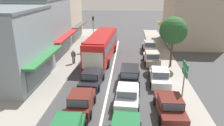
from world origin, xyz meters
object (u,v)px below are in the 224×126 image
object	(u,v)px
sedan_queue_far_back	(92,79)
street_tree_right	(173,31)
sedan_adjacent_lane_lead	(127,96)
parked_hatchback_kerb_third	(152,58)
wagon_queue_gap_filler	(130,75)
pedestrian_browsing_midblock	(73,56)
parked_hatchback_kerb_rear	(149,46)
parked_sedan_kerb_second	(160,77)
city_bus	(102,45)
parked_sedan_kerb_front	(170,107)
pedestrian_with_handbag_near	(83,46)
directional_road_sign	(185,73)
traffic_light_downstreet	(93,25)
hatchback_behind_bus_mid	(81,102)

from	to	relation	value
sedan_queue_far_back	street_tree_right	size ratio (longest dim) A/B	0.74
sedan_adjacent_lane_lead	parked_hatchback_kerb_third	xyz separation A→B (m)	(2.77, 9.68, 0.05)
wagon_queue_gap_filler	pedestrian_browsing_midblock	world-z (taller)	pedestrian_browsing_midblock
sedan_adjacent_lane_lead	wagon_queue_gap_filler	bearing A→B (deg)	87.73
wagon_queue_gap_filler	parked_hatchback_kerb_rear	world-z (taller)	wagon_queue_gap_filler
sedan_adjacent_lane_lead	parked_sedan_kerb_second	size ratio (longest dim) A/B	1.01
city_bus	parked_sedan_kerb_front	size ratio (longest dim) A/B	2.58
city_bus	parked_sedan_kerb_front	world-z (taller)	city_bus
parked_sedan_kerb_front	pedestrian_browsing_midblock	world-z (taller)	pedestrian_browsing_midblock
street_tree_right	pedestrian_browsing_midblock	distance (m)	11.68
parked_hatchback_kerb_third	pedestrian_with_handbag_near	xyz separation A→B (m)	(-9.02, 3.38, 0.36)
parked_sedan_kerb_front	parked_hatchback_kerb_rear	bearing A→B (deg)	90.29
parked_hatchback_kerb_third	pedestrian_with_handbag_near	size ratio (longest dim) A/B	2.31
parked_hatchback_kerb_rear	directional_road_sign	size ratio (longest dim) A/B	1.04
city_bus	parked_hatchback_kerb_rear	xyz separation A→B (m)	(6.30, 4.10, -1.17)
parked_hatchback_kerb_rear	traffic_light_downstreet	size ratio (longest dim) A/B	0.89
pedestrian_with_handbag_near	parked_hatchback_kerb_third	bearing A→B (deg)	-20.54
parked_sedan_kerb_second	parked_hatchback_kerb_rear	world-z (taller)	parked_hatchback_kerb_rear
sedan_adjacent_lane_lead	traffic_light_downstreet	xyz separation A→B (m)	(-5.95, 20.46, 2.19)
wagon_queue_gap_filler	parked_hatchback_kerb_third	xyz separation A→B (m)	(2.61, 5.58, -0.04)
traffic_light_downstreet	pedestrian_browsing_midblock	bearing A→B (deg)	-92.41
hatchback_behind_bus_mid	directional_road_sign	xyz separation A→B (m)	(7.56, 1.32, 1.99)
parked_hatchback_kerb_rear	directional_road_sign	distance (m)	15.35
sedan_adjacent_lane_lead	pedestrian_with_handbag_near	xyz separation A→B (m)	(-6.25, 13.06, 0.40)
city_bus	parked_sedan_kerb_front	distance (m)	14.06
pedestrian_with_handbag_near	wagon_queue_gap_filler	bearing A→B (deg)	-54.41
wagon_queue_gap_filler	parked_sedan_kerb_second	distance (m)	2.85
city_bus	pedestrian_browsing_midblock	bearing A→B (deg)	-142.70
sedan_queue_far_back	wagon_queue_gap_filler	bearing A→B (deg)	15.79
street_tree_right	traffic_light_downstreet	bearing A→B (deg)	132.08
traffic_light_downstreet	parked_sedan_kerb_front	bearing A→B (deg)	-67.75
wagon_queue_gap_filler	sedan_adjacent_lane_lead	bearing A→B (deg)	-92.27
pedestrian_browsing_midblock	parked_sedan_kerb_second	bearing A→B (deg)	-26.02
city_bus	sedan_adjacent_lane_lead	size ratio (longest dim) A/B	2.56
sedan_adjacent_lane_lead	street_tree_right	size ratio (longest dim) A/B	0.74
hatchback_behind_bus_mid	parked_sedan_kerb_front	distance (m)	6.40
city_bus	directional_road_sign	distance (m)	13.42
sedan_queue_far_back	pedestrian_browsing_midblock	size ratio (longest dim) A/B	2.63
parked_sedan_kerb_front	sedan_adjacent_lane_lead	bearing A→B (deg)	154.36
parked_sedan_kerb_front	pedestrian_browsing_midblock	xyz separation A→B (m)	(-9.46, 10.12, 0.40)
wagon_queue_gap_filler	pedestrian_with_handbag_near	size ratio (longest dim) A/B	2.79
parked_sedan_kerb_second	pedestrian_browsing_midblock	xyz separation A→B (m)	(-9.45, 4.61, 0.40)
sedan_adjacent_lane_lead	traffic_light_downstreet	bearing A→B (deg)	106.20
hatchback_behind_bus_mid	pedestrian_with_handbag_near	bearing A→B (deg)	101.23
sedan_adjacent_lane_lead	parked_sedan_kerb_second	distance (m)	5.05
sedan_queue_far_back	pedestrian_with_handbag_near	xyz separation A→B (m)	(-2.91, 9.95, 0.40)
hatchback_behind_bus_mid	pedestrian_browsing_midblock	distance (m)	10.51
sedan_queue_far_back	directional_road_sign	size ratio (longest dim) A/B	1.19
wagon_queue_gap_filler	traffic_light_downstreet	distance (m)	17.60
sedan_queue_far_back	traffic_light_downstreet	world-z (taller)	traffic_light_downstreet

